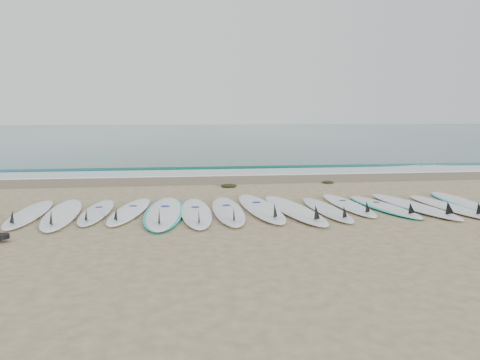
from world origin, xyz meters
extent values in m
plane|color=tan|center=(0.00, 0.00, 0.00)|extent=(120.00, 120.00, 0.00)
cube|color=#1D585A|center=(0.00, 32.50, 0.01)|extent=(120.00, 55.00, 0.03)
cube|color=#72644B|center=(0.00, 4.10, 0.01)|extent=(120.00, 1.80, 0.01)
cube|color=silver|center=(0.00, 5.50, 0.02)|extent=(120.00, 1.40, 0.04)
cube|color=#1D585A|center=(0.00, 7.00, 0.05)|extent=(120.00, 1.00, 0.10)
ellipsoid|color=white|center=(-4.16, 0.12, 0.04)|extent=(0.55, 2.48, 0.08)
cone|color=black|center=(-4.14, -0.78, 0.19)|extent=(0.21, 0.27, 0.26)
ellipsoid|color=white|center=(-3.57, 0.02, 0.05)|extent=(0.76, 2.75, 0.09)
cone|color=black|center=(-3.50, -0.97, 0.21)|extent=(0.25, 0.31, 0.29)
ellipsoid|color=silver|center=(-3.00, 0.14, 0.04)|extent=(0.53, 2.30, 0.07)
cone|color=black|center=(-3.02, -0.69, 0.17)|extent=(0.20, 0.25, 0.24)
cylinder|color=navy|center=(-2.99, 0.36, 0.08)|extent=(0.14, 0.14, 0.01)
ellipsoid|color=white|center=(-2.41, 0.14, 0.04)|extent=(0.86, 2.49, 0.08)
cone|color=black|center=(-2.54, -0.74, 0.18)|extent=(0.24, 0.29, 0.26)
cylinder|color=navy|center=(-2.37, 0.37, 0.08)|extent=(0.16, 0.16, 0.01)
ellipsoid|color=white|center=(-1.78, -0.08, 0.05)|extent=(0.70, 2.88, 0.09)
ellipsoid|color=#09C9C1|center=(-1.78, -0.08, 0.04)|extent=(0.80, 2.90, 0.07)
cone|color=black|center=(-1.82, -1.13, 0.22)|extent=(0.25, 0.31, 0.30)
cylinder|color=navy|center=(-1.77, 0.19, 0.10)|extent=(0.17, 0.17, 0.01)
ellipsoid|color=white|center=(-1.21, -0.16, 0.05)|extent=(0.58, 2.62, 0.08)
cone|color=black|center=(-1.19, -1.12, 0.20)|extent=(0.23, 0.28, 0.28)
cylinder|color=navy|center=(-1.21, 0.09, 0.09)|extent=(0.15, 0.15, 0.01)
ellipsoid|color=white|center=(-0.62, -0.07, 0.05)|extent=(0.55, 2.63, 0.08)
cone|color=black|center=(-0.62, -1.03, 0.20)|extent=(0.22, 0.28, 0.28)
cylinder|color=navy|center=(-0.63, 0.18, 0.09)|extent=(0.15, 0.15, 0.01)
ellipsoid|color=white|center=(0.00, 0.10, 0.05)|extent=(0.80, 2.85, 0.09)
cone|color=black|center=(0.08, -0.92, 0.21)|extent=(0.26, 0.32, 0.30)
cylinder|color=navy|center=(-0.02, 0.37, 0.10)|extent=(0.17, 0.17, 0.01)
ellipsoid|color=white|center=(0.59, -0.14, 0.05)|extent=(0.96, 2.89, 0.09)
cone|color=black|center=(0.72, -1.17, 0.21)|extent=(0.28, 0.33, 0.30)
ellipsoid|color=silver|center=(1.20, -0.18, 0.04)|extent=(0.61, 2.33, 0.07)
cone|color=black|center=(1.25, -1.02, 0.17)|extent=(0.21, 0.26, 0.25)
ellipsoid|color=white|center=(1.75, 0.19, 0.04)|extent=(0.62, 2.38, 0.08)
cone|color=black|center=(1.80, -0.67, 0.18)|extent=(0.21, 0.26, 0.25)
cylinder|color=navy|center=(1.74, 0.42, 0.08)|extent=(0.14, 0.14, 0.01)
ellipsoid|color=white|center=(2.38, -0.05, 0.04)|extent=(0.84, 2.34, 0.07)
ellipsoid|color=#09C9C1|center=(2.38, -0.05, 0.03)|extent=(0.92, 2.37, 0.05)
cone|color=black|center=(2.51, -0.87, 0.17)|extent=(0.23, 0.27, 0.24)
cylinder|color=navy|center=(2.34, 0.17, 0.08)|extent=(0.15, 0.15, 0.01)
ellipsoid|color=white|center=(2.95, -0.10, 0.05)|extent=(0.98, 2.71, 0.09)
cone|color=black|center=(3.11, -1.05, 0.20)|extent=(0.27, 0.32, 0.28)
ellipsoid|color=white|center=(3.59, -0.20, 0.04)|extent=(0.71, 2.42, 0.08)
cone|color=black|center=(3.67, -1.07, 0.18)|extent=(0.22, 0.27, 0.25)
ellipsoid|color=white|center=(4.13, 0.19, 0.04)|extent=(0.64, 2.38, 0.08)
ellipsoid|color=#09C9C1|center=(4.13, 0.19, 0.04)|extent=(0.73, 2.40, 0.05)
ellipsoid|color=black|center=(-0.30, 2.87, 0.04)|extent=(0.40, 0.31, 0.08)
ellipsoid|color=black|center=(2.32, 3.18, 0.03)|extent=(0.31, 0.24, 0.06)
cylinder|color=black|center=(-4.01, -1.61, 0.08)|extent=(0.20, 0.20, 0.06)
camera|label=1|loc=(-1.46, -8.45, 1.84)|focal=35.00mm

